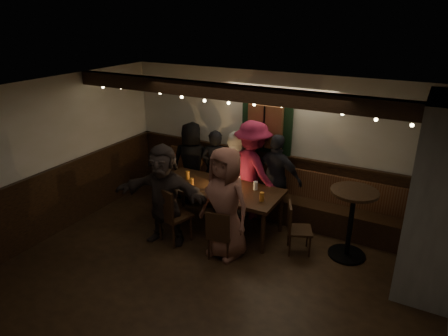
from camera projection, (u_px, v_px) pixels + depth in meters
The scene contains 13 objects.
room at pixel (317, 190), 5.93m from camera, with size 6.02×5.01×2.62m.
dining_table at pixel (218, 191), 6.79m from camera, with size 2.17×0.93×0.94m.
chair_near_left at pixel (170, 212), 6.39m from camera, with size 0.56×0.56×0.98m.
chair_near_right at pixel (220, 232), 5.99m from camera, with size 0.43×0.43×0.82m.
chair_end at pixel (295, 225), 6.18m from camera, with size 0.49×0.49×0.82m.
high_top at pixel (352, 215), 5.98m from camera, with size 0.70×0.70×1.11m.
person_a at pixel (192, 163), 7.77m from camera, with size 0.78×0.51×1.60m, color black.
person_b at pixel (215, 168), 7.61m from camera, with size 0.55×0.36×1.51m, color black.
person_c at pixel (235, 172), 7.36m from camera, with size 0.76×0.59×1.56m, color silver.
person_d at pixel (252, 170), 7.12m from camera, with size 1.17×0.67×1.81m, color maroon.
person_e at pixel (276, 179), 7.00m from camera, with size 0.95×0.39×1.62m, color black.
person_f at pixel (164, 195), 6.35m from camera, with size 1.55×0.49×1.67m, color black.
person_g at pixel (225, 204), 5.96m from camera, with size 0.86×0.56×1.76m, color brown.
Camera 1 is at (2.42, -3.98, 3.57)m, focal length 32.00 mm.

